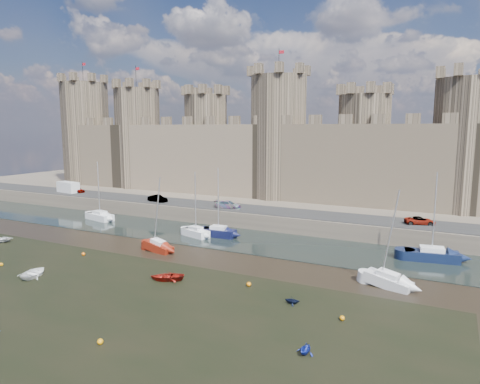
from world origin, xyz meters
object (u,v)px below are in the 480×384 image
at_px(car_0, 77,190).
at_px(car_1, 158,199).
at_px(sailboat_0, 100,216).
at_px(sailboat_1, 219,232).
at_px(car_3, 420,221).
at_px(sailboat_5, 388,280).
at_px(sailboat_4, 158,246).
at_px(sailboat_3, 432,255).
at_px(van, 68,187).
at_px(car_2, 228,205).
at_px(sailboat_2, 196,232).

bearing_deg(car_0, car_1, -90.34).
height_order(car_0, car_1, car_1).
xyz_separation_m(sailboat_0, sailboat_1, (23.96, -0.85, 0.01)).
distance_m(car_3, sailboat_5, 19.95).
xyz_separation_m(car_0, sailboat_4, (36.03, -20.11, -2.41)).
distance_m(sailboat_3, sailboat_5, 11.69).
height_order(van, sailboat_0, sailboat_0).
height_order(car_1, car_3, car_1).
height_order(car_1, sailboat_0, sailboat_0).
distance_m(sailboat_1, sailboat_5, 26.83).
height_order(car_1, sailboat_3, sailboat_3).
height_order(van, sailboat_5, sailboat_5).
bearing_deg(car_1, car_3, -79.05).
distance_m(car_0, sailboat_5, 67.47).
bearing_deg(car_2, car_3, -95.63).
bearing_deg(car_1, sailboat_0, 148.57).
distance_m(sailboat_2, sailboat_3, 31.60).
bearing_deg(sailboat_2, sailboat_0, -168.76).
bearing_deg(car_3, sailboat_3, 175.12).
bearing_deg(car_2, car_0, 80.27).
bearing_deg(sailboat_4, car_2, 99.24).
relative_size(car_0, car_2, 0.84).
distance_m(sailboat_2, sailboat_4, 8.45).
xyz_separation_m(car_0, sailboat_0, (15.45, -9.34, -2.35)).
height_order(car_1, sailboat_1, sailboat_1).
bearing_deg(sailboat_5, sailboat_0, -178.20).
bearing_deg(sailboat_0, van, 164.92).
bearing_deg(sailboat_1, car_2, 107.61).
bearing_deg(car_3, van, 72.40).
bearing_deg(sailboat_2, van, -178.50).
distance_m(car_0, van, 1.87).
xyz_separation_m(sailboat_2, sailboat_4, (-0.41, -8.44, -0.05)).
relative_size(car_3, van, 0.79).
bearing_deg(sailboat_3, sailboat_5, -116.73).
bearing_deg(sailboat_0, sailboat_1, 9.71).
height_order(car_0, sailboat_5, sailboat_5).
bearing_deg(car_0, car_3, -86.18).
distance_m(car_3, sailboat_3, 9.11).
relative_size(van, sailboat_2, 0.54).
bearing_deg(van, sailboat_4, -18.17).
bearing_deg(sailboat_0, sailboat_2, 5.42).
bearing_deg(car_0, car_2, -88.02).
height_order(car_1, sailboat_4, sailboat_4).
xyz_separation_m(sailboat_1, sailboat_2, (-2.97, -1.48, -0.02)).
height_order(sailboat_2, sailboat_3, sailboat_3).
relative_size(car_3, sailboat_3, 0.38).
height_order(car_3, sailboat_0, sailboat_0).
xyz_separation_m(car_1, sailboat_4, (14.04, -18.44, -2.43)).
distance_m(car_2, sailboat_5, 33.86).
relative_size(car_0, car_3, 0.91).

